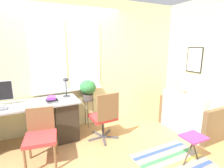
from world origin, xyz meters
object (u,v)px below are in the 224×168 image
object	(u,v)px
desk_chair_wooden	(41,134)
office_chair_swivel	(105,116)
couch_loveseat	(191,117)
potted_plant	(88,89)
plant_stand	(88,103)
desk_lamp	(66,84)
folding_stool	(193,139)
mouse	(13,108)
book_stack	(52,99)

from	to	relation	value
desk_chair_wooden	office_chair_swivel	distance (m)	1.12
couch_loveseat	potted_plant	xyz separation A→B (m)	(-1.84, 1.12, 0.55)
desk_chair_wooden	plant_stand	distance (m)	1.33
desk_lamp	folding_stool	xyz separation A→B (m)	(1.46, -1.76, -0.63)
office_chair_swivel	couch_loveseat	world-z (taller)	office_chair_swivel
mouse	office_chair_swivel	xyz separation A→B (m)	(1.45, -0.28, -0.30)
mouse	desk_chair_wooden	size ratio (longest dim) A/B	0.08
desk_lamp	couch_loveseat	bearing A→B (deg)	-23.89
desk_chair_wooden	book_stack	bearing A→B (deg)	72.28
desk_lamp	couch_loveseat	world-z (taller)	desk_lamp
office_chair_swivel	potted_plant	xyz separation A→B (m)	(-0.08, 0.67, 0.37)
mouse	potted_plant	bearing A→B (deg)	15.74
desk_chair_wooden	potted_plant	world-z (taller)	potted_plant
mouse	desk_lamp	world-z (taller)	desk_lamp
potted_plant	plant_stand	bearing A→B (deg)	45.00
couch_loveseat	folding_stool	distance (m)	1.13
mouse	folding_stool	size ratio (longest dim) A/B	0.14
plant_stand	folding_stool	xyz separation A→B (m)	(0.99, -1.86, -0.14)
plant_stand	folding_stool	bearing A→B (deg)	-61.89
desk_chair_wooden	couch_loveseat	distance (m)	2.88
book_stack	plant_stand	bearing A→B (deg)	24.18
desk_lamp	potted_plant	distance (m)	0.51
folding_stool	office_chair_swivel	bearing A→B (deg)	127.47
office_chair_swivel	couch_loveseat	distance (m)	1.82
mouse	desk_chair_wooden	world-z (taller)	desk_chair_wooden
mouse	couch_loveseat	world-z (taller)	couch_loveseat
desk_lamp	potted_plant	size ratio (longest dim) A/B	0.90
mouse	book_stack	bearing A→B (deg)	3.49
book_stack	office_chair_swivel	bearing A→B (deg)	-20.35
book_stack	couch_loveseat	size ratio (longest dim) A/B	0.17
desk_chair_wooden	plant_stand	world-z (taller)	desk_chair_wooden
book_stack	folding_stool	xyz separation A→B (m)	(1.77, -1.51, -0.44)
plant_stand	book_stack	bearing A→B (deg)	-155.82
desk_lamp	book_stack	xyz separation A→B (m)	(-0.31, -0.26, -0.20)
folding_stool	desk_chair_wooden	bearing A→B (deg)	153.11
desk_chair_wooden	desk_lamp	bearing A→B (deg)	62.31
folding_stool	plant_stand	bearing A→B (deg)	118.11
plant_stand	potted_plant	bearing A→B (deg)	-135.00
mouse	potted_plant	size ratio (longest dim) A/B	0.15
couch_loveseat	plant_stand	xyz separation A→B (m)	(-1.84, 1.12, 0.23)
desk_lamp	office_chair_swivel	distance (m)	0.96
desk_lamp	plant_stand	world-z (taller)	desk_lamp
mouse	potted_plant	distance (m)	1.43
plant_stand	folding_stool	world-z (taller)	plant_stand
office_chair_swivel	plant_stand	world-z (taller)	office_chair_swivel
folding_stool	couch_loveseat	bearing A→B (deg)	41.24
potted_plant	book_stack	bearing A→B (deg)	-155.82
book_stack	potted_plant	size ratio (longest dim) A/B	0.48
couch_loveseat	potted_plant	distance (m)	2.22
office_chair_swivel	couch_loveseat	bearing A→B (deg)	163.53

